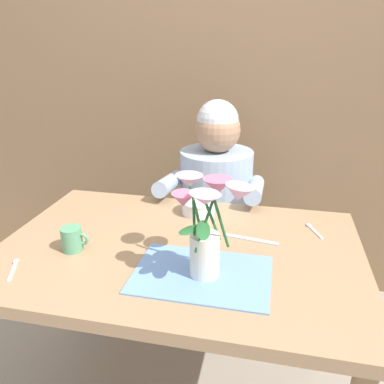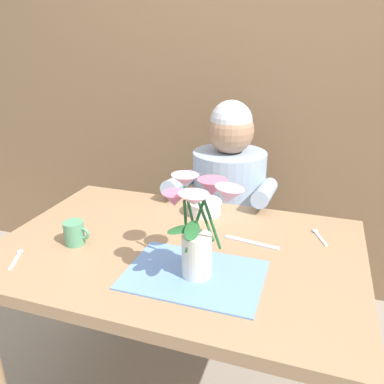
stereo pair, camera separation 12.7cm
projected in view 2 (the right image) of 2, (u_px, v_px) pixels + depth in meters
name	position (u px, v px, depth m)	size (l,w,h in m)	color
wood_panel_backdrop	(247.00, 66.00, 2.04)	(4.00, 0.10, 2.50)	brown
dining_table	(178.00, 271.00, 1.34)	(1.20, 0.80, 0.74)	#9E7A56
seated_person	(227.00, 219.00, 1.90)	(0.45, 0.47, 1.14)	#4C4C56
striped_placemat	(194.00, 275.00, 1.14)	(0.40, 0.28, 0.01)	#6B93D1
flower_vase	(199.00, 221.00, 1.08)	(0.25, 0.24, 0.30)	silver
ceramic_bowl	(205.00, 206.00, 1.53)	(0.14, 0.14, 0.06)	white
dinner_knife	(252.00, 242.00, 1.32)	(0.19, 0.02, 0.01)	silver
coffee_cup	(75.00, 233.00, 1.30)	(0.09, 0.07, 0.08)	#569970
spoon_0	(318.00, 235.00, 1.37)	(0.06, 0.12, 0.01)	silver
spoon_1	(18.00, 256.00, 1.24)	(0.06, 0.11, 0.01)	silver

